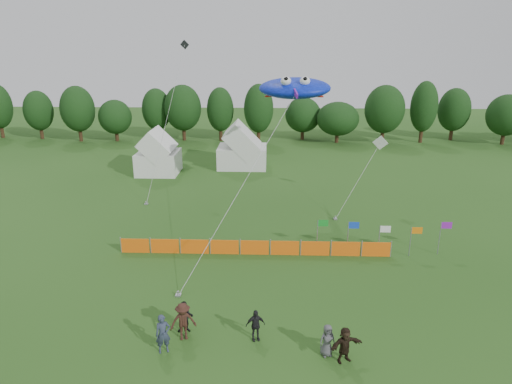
{
  "coord_description": "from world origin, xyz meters",
  "views": [
    {
      "loc": [
        0.89,
        -19.0,
        13.43
      ],
      "look_at": [
        0.0,
        6.0,
        5.2
      ],
      "focal_mm": 32.0,
      "sensor_mm": 36.0,
      "label": 1
    }
  ],
  "objects_px": {
    "spectator_c": "(183,321)",
    "stingray_kite": "(295,88)",
    "tent_left": "(158,156)",
    "spectator_a": "(163,334)",
    "spectator_d": "(255,325)",
    "tent_right": "(242,150)",
    "spectator_e": "(327,340)",
    "spectator_b": "(185,317)",
    "spectator_f": "(345,345)",
    "barrier_fence": "(255,248)"
  },
  "relations": [
    {
      "from": "spectator_d",
      "to": "spectator_a",
      "type": "bearing_deg",
      "value": 179.76
    },
    {
      "from": "tent_left",
      "to": "tent_right",
      "type": "height_order",
      "value": "tent_right"
    },
    {
      "from": "spectator_c",
      "to": "spectator_f",
      "type": "height_order",
      "value": "spectator_c"
    },
    {
      "from": "spectator_a",
      "to": "spectator_d",
      "type": "relative_size",
      "value": 1.18
    },
    {
      "from": "tent_left",
      "to": "spectator_f",
      "type": "bearing_deg",
      "value": -62.83
    },
    {
      "from": "tent_left",
      "to": "spectator_e",
      "type": "distance_m",
      "value": 33.13
    },
    {
      "from": "spectator_a",
      "to": "spectator_c",
      "type": "bearing_deg",
      "value": 31.32
    },
    {
      "from": "tent_left",
      "to": "spectator_a",
      "type": "relative_size",
      "value": 2.32
    },
    {
      "from": "barrier_fence",
      "to": "spectator_d",
      "type": "height_order",
      "value": "spectator_d"
    },
    {
      "from": "tent_right",
      "to": "stingray_kite",
      "type": "relative_size",
      "value": 0.24
    },
    {
      "from": "spectator_b",
      "to": "spectator_f",
      "type": "relative_size",
      "value": 0.97
    },
    {
      "from": "tent_left",
      "to": "tent_right",
      "type": "relative_size",
      "value": 0.8
    },
    {
      "from": "tent_left",
      "to": "barrier_fence",
      "type": "height_order",
      "value": "tent_left"
    },
    {
      "from": "tent_right",
      "to": "stingray_kite",
      "type": "bearing_deg",
      "value": -67.79
    },
    {
      "from": "spectator_a",
      "to": "spectator_c",
      "type": "distance_m",
      "value": 1.21
    },
    {
      "from": "tent_right",
      "to": "tent_left",
      "type": "bearing_deg",
      "value": -161.72
    },
    {
      "from": "tent_left",
      "to": "spectator_d",
      "type": "xyz_separation_m",
      "value": [
        11.45,
        -28.65,
        -1.15
      ]
    },
    {
      "from": "tent_right",
      "to": "spectator_d",
      "type": "bearing_deg",
      "value": -85.24
    },
    {
      "from": "stingray_kite",
      "to": "spectator_b",
      "type": "bearing_deg",
      "value": -107.52
    },
    {
      "from": "barrier_fence",
      "to": "spectator_e",
      "type": "relative_size",
      "value": 11.61
    },
    {
      "from": "spectator_c",
      "to": "stingray_kite",
      "type": "distance_m",
      "value": 21.97
    },
    {
      "from": "spectator_d",
      "to": "spectator_f",
      "type": "distance_m",
      "value": 4.21
    },
    {
      "from": "spectator_f",
      "to": "stingray_kite",
      "type": "distance_m",
      "value": 22.48
    },
    {
      "from": "tent_right",
      "to": "spectator_b",
      "type": "relative_size",
      "value": 3.37
    },
    {
      "from": "tent_left",
      "to": "spectator_c",
      "type": "xyz_separation_m",
      "value": [
        8.05,
        -28.71,
        -0.99
      ]
    },
    {
      "from": "spectator_a",
      "to": "spectator_f",
      "type": "distance_m",
      "value": 8.11
    },
    {
      "from": "tent_right",
      "to": "spectator_c",
      "type": "height_order",
      "value": "tent_right"
    },
    {
      "from": "spectator_b",
      "to": "spectator_d",
      "type": "xyz_separation_m",
      "value": [
        3.41,
        -0.51,
        -0.02
      ]
    },
    {
      "from": "spectator_f",
      "to": "spectator_b",
      "type": "bearing_deg",
      "value": 141.42
    },
    {
      "from": "barrier_fence",
      "to": "stingray_kite",
      "type": "bearing_deg",
      "value": 74.05
    },
    {
      "from": "barrier_fence",
      "to": "spectator_c",
      "type": "height_order",
      "value": "spectator_c"
    },
    {
      "from": "spectator_b",
      "to": "spectator_d",
      "type": "height_order",
      "value": "spectator_b"
    },
    {
      "from": "barrier_fence",
      "to": "spectator_e",
      "type": "height_order",
      "value": "spectator_e"
    },
    {
      "from": "spectator_d",
      "to": "tent_right",
      "type": "bearing_deg",
      "value": 80.51
    },
    {
      "from": "barrier_fence",
      "to": "tent_left",
      "type": "bearing_deg",
      "value": 119.54
    },
    {
      "from": "tent_right",
      "to": "stingray_kite",
      "type": "height_order",
      "value": "stingray_kite"
    },
    {
      "from": "stingray_kite",
      "to": "tent_left",
      "type": "bearing_deg",
      "value": 145.53
    },
    {
      "from": "barrier_fence",
      "to": "spectator_b",
      "type": "height_order",
      "value": "spectator_b"
    },
    {
      "from": "tent_left",
      "to": "stingray_kite",
      "type": "xyz_separation_m",
      "value": [
        13.9,
        -9.55,
        8.01
      ]
    },
    {
      "from": "tent_right",
      "to": "spectator_b",
      "type": "height_order",
      "value": "tent_right"
    },
    {
      "from": "tent_left",
      "to": "spectator_c",
      "type": "relative_size",
      "value": 2.29
    },
    {
      "from": "spectator_b",
      "to": "stingray_kite",
      "type": "xyz_separation_m",
      "value": [
        5.87,
        18.6,
        9.14
      ]
    },
    {
      "from": "spectator_c",
      "to": "stingray_kite",
      "type": "height_order",
      "value": "stingray_kite"
    },
    {
      "from": "tent_left",
      "to": "spectator_a",
      "type": "distance_m",
      "value": 30.59
    },
    {
      "from": "tent_left",
      "to": "stingray_kite",
      "type": "relative_size",
      "value": 0.19
    },
    {
      "from": "barrier_fence",
      "to": "spectator_d",
      "type": "xyz_separation_m",
      "value": [
        0.39,
        -9.14,
        0.29
      ]
    },
    {
      "from": "spectator_f",
      "to": "spectator_a",
      "type": "bearing_deg",
      "value": 153.28
    },
    {
      "from": "spectator_b",
      "to": "spectator_c",
      "type": "xyz_separation_m",
      "value": [
        0.02,
        -0.57,
        0.14
      ]
    },
    {
      "from": "spectator_a",
      "to": "spectator_d",
      "type": "distance_m",
      "value": 4.26
    },
    {
      "from": "barrier_fence",
      "to": "spectator_a",
      "type": "bearing_deg",
      "value": -110.18
    }
  ]
}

